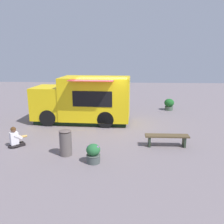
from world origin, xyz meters
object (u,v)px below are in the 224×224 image
object	(u,v)px
planter_flowering_far	(169,104)
trash_bin	(66,142)
person_customer	(15,139)
planter_flowering_near	(93,153)
plaza_bench	(167,138)
food_truck	(84,101)

from	to	relation	value
planter_flowering_far	trash_bin	world-z (taller)	trash_bin
person_customer	trash_bin	world-z (taller)	trash_bin
planter_flowering_far	planter_flowering_near	bearing A→B (deg)	63.98
plaza_bench	trash_bin	distance (m)	4.01
food_truck	planter_flowering_far	size ratio (longest dim) A/B	6.80
planter_flowering_near	planter_flowering_far	distance (m)	9.07
planter_flowering_near	plaza_bench	distance (m)	3.22
plaza_bench	food_truck	bearing A→B (deg)	-40.46
person_customer	planter_flowering_far	size ratio (longest dim) A/B	1.10
planter_flowering_near	plaza_bench	world-z (taller)	planter_flowering_near
planter_flowering_far	trash_bin	bearing A→B (deg)	56.20
food_truck	planter_flowering_near	distance (m)	5.19
food_truck	person_customer	bearing A→B (deg)	59.65
person_customer	planter_flowering_far	bearing A→B (deg)	-136.72
planter_flowering_far	food_truck	bearing A→B (deg)	31.66
person_customer	plaza_bench	distance (m)	6.10
person_customer	planter_flowering_far	xyz separation A→B (m)	(-7.31, -6.88, 0.08)
trash_bin	food_truck	bearing A→B (deg)	-89.25
plaza_bench	trash_bin	world-z (taller)	trash_bin
food_truck	planter_flowering_far	distance (m)	6.08
planter_flowering_near	planter_flowering_far	bearing A→B (deg)	-116.02
person_customer	plaza_bench	world-z (taller)	person_customer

